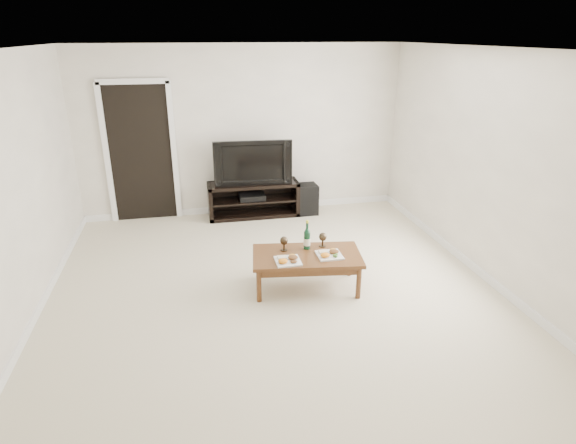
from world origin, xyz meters
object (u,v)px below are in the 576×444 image
Objects in this scene: media_console at (254,199)px; subwoofer at (307,199)px; television at (252,161)px; coffee_table at (307,271)px.

media_console reaches higher than subwoofer.
coffee_table is (0.27, -2.44, -0.68)m from television.
subwoofer is 0.40× the size of coffee_table.
coffee_table is (0.27, -2.44, -0.07)m from media_console.
coffee_table is (-0.59, -2.38, -0.03)m from subwoofer.
subwoofer is (0.85, -0.06, -0.65)m from television.
television is 2.55m from coffee_table.
television is 2.48× the size of subwoofer.
television reaches higher than media_console.
media_console is at bearing 96.24° from coffee_table.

